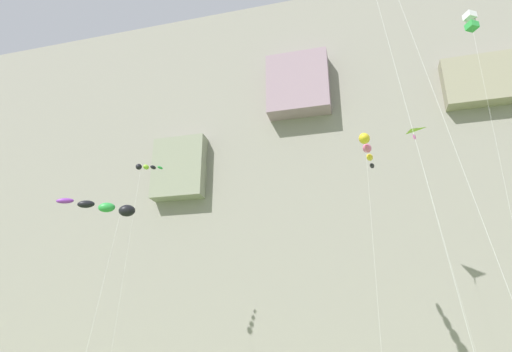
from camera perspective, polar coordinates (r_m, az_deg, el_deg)
name	(u,v)px	position (r m, az deg, el deg)	size (l,w,h in m)	color
cliff_face	(311,174)	(70.90, 7.52, 0.21)	(180.00, 23.41, 56.06)	gray
kite_box_low_center	(471,22)	(41.06, 27.16, 18.10)	(1.73, 3.11, 28.05)	white
kite_delta_upper_mid	(413,137)	(46.11, 20.52, 4.93)	(3.43, 2.85, 22.40)	#8CCC33
kite_windsock_far_left	(145,168)	(48.31, -14.80, 1.12)	(2.42, 5.81, 20.97)	black
kite_windsock_low_left	(108,208)	(32.48, -19.41, -4.10)	(5.20, 3.69, 12.15)	black
kite_windsock_high_right	(367,148)	(41.60, 14.82, 3.75)	(1.55, 10.48, 20.52)	yellow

